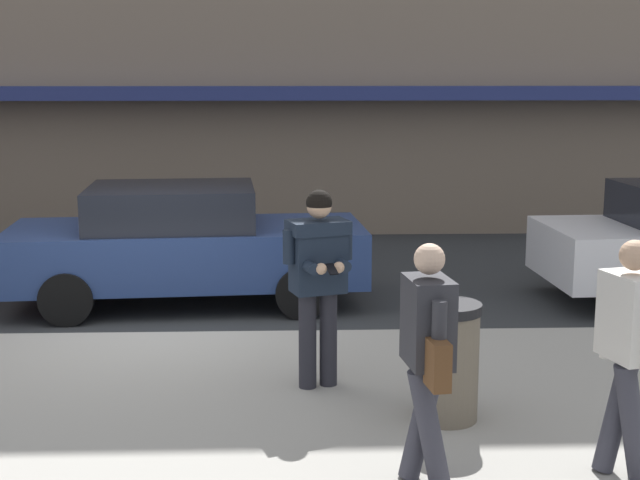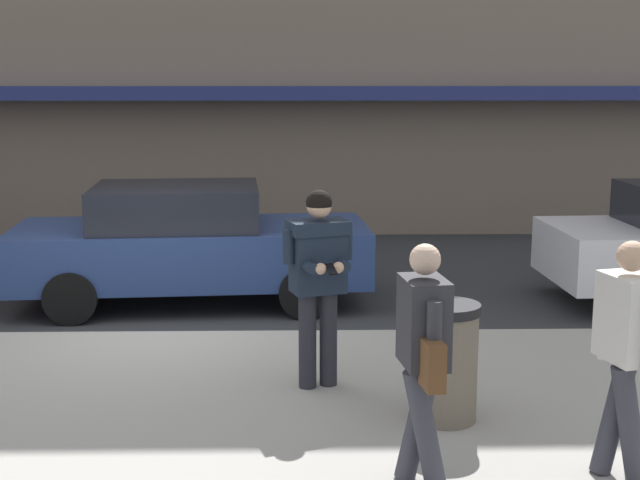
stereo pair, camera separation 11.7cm
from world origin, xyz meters
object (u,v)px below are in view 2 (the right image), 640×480
Objects in this scene: parked_sedan_mid at (188,243)px; pedestrian_with_bag at (424,351)px; pedestrian_in_light_coat at (626,345)px; trash_bin at (445,362)px; man_texting_on_phone at (318,267)px.

pedestrian_with_bag reaches higher than parked_sedan_mid.
pedestrian_in_light_coat is 1.00× the size of pedestrian_with_bag.
pedestrian_with_bag is at bearing -67.64° from parked_sedan_mid.
man_texting_on_phone is at bearing 141.68° from trash_bin.
parked_sedan_mid is at bearing 112.36° from pedestrian_with_bag.
pedestrian_in_light_coat is 1.41m from pedestrian_with_bag.
pedestrian_with_bag is 1.74× the size of trash_bin.
man_texting_on_phone reaches higher than parked_sedan_mid.
pedestrian_with_bag is 1.32m from trash_bin.
pedestrian_in_light_coat is at bearing 3.75° from pedestrian_with_bag.
man_texting_on_phone reaches higher than pedestrian_with_bag.
parked_sedan_mid is 2.72× the size of pedestrian_in_light_coat.
parked_sedan_mid is at bearing 114.35° from man_texting_on_phone.
man_texting_on_phone is (1.61, -3.55, 0.46)m from parked_sedan_mid.
pedestrian_in_light_coat is at bearing -42.29° from man_texting_on_phone.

